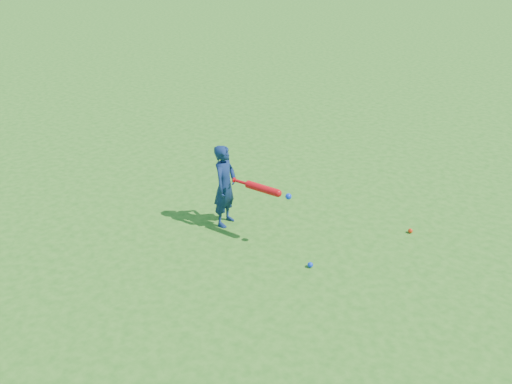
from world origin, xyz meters
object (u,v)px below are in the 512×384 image
child (225,186)px  ground_ball_blue (310,265)px  ground_ball_red (410,231)px  bat_swing (265,189)px

child → ground_ball_blue: size_ratio=16.85×
ground_ball_blue → ground_ball_red: bearing=66.8°
child → bat_swing: child is taller
ground_ball_blue → bat_swing: bearing=166.6°
child → ground_ball_red: (2.13, 1.26, -0.54)m
ground_ball_red → bat_swing: bearing=-138.4°
ground_ball_blue → bat_swing: size_ratio=0.08×
ground_ball_red → bat_swing: 2.06m
child → ground_ball_red: 2.53m
ground_ball_red → bat_swing: bat_swing is taller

